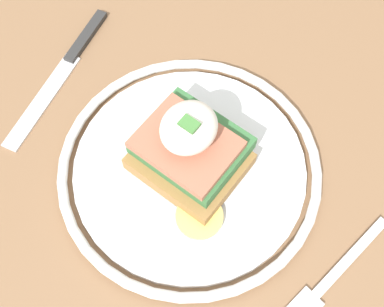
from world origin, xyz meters
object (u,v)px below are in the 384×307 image
at_px(plate, 192,166).
at_px(fork, 332,277).
at_px(knife, 67,65).
at_px(sandwich, 191,147).

xyz_separation_m(plate, fork, (-0.17, 0.01, -0.01)).
bearing_deg(plate, fork, 177.15).
distance_m(fork, knife, 0.36).
bearing_deg(knife, sandwich, 175.73).
bearing_deg(sandwich, plate, 153.47).
relative_size(plate, knife, 1.33).
height_order(fork, knife, knife).
height_order(plate, fork, plate).
xyz_separation_m(sandwich, fork, (-0.17, 0.01, -0.04)).
bearing_deg(plate, knife, -4.53).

